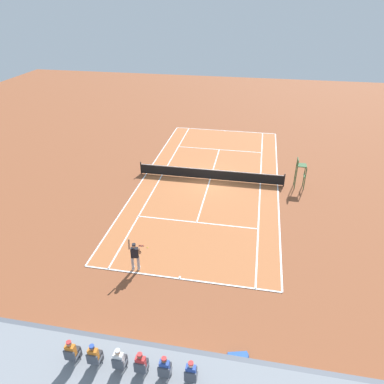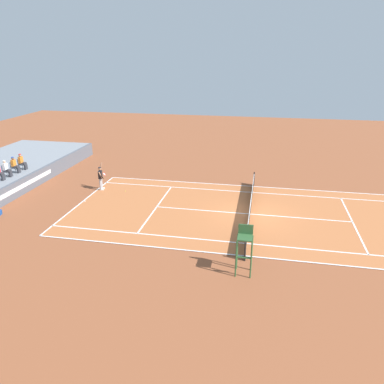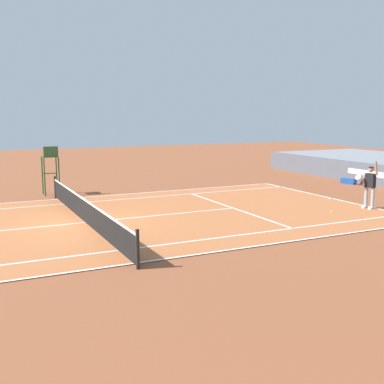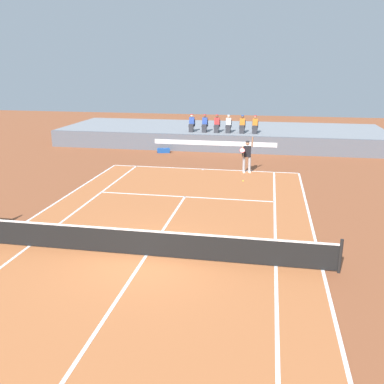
{
  "view_description": "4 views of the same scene",
  "coord_description": "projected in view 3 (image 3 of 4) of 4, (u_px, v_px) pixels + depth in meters",
  "views": [
    {
      "loc": [
        -3.37,
        26.13,
        13.78
      ],
      "look_at": [
        0.76,
        4.06,
        1.0
      ],
      "focal_mm": 33.51,
      "sensor_mm": 36.0,
      "label": 1
    },
    {
      "loc": [
        -22.73,
        -0.53,
        10.03
      ],
      "look_at": [
        0.76,
        4.06,
        1.0
      ],
      "focal_mm": 34.72,
      "sensor_mm": 36.0,
      "label": 2
    },
    {
      "loc": [
        17.45,
        -3.97,
        4.02
      ],
      "look_at": [
        0.76,
        4.06,
        1.0
      ],
      "focal_mm": 44.97,
      "sensor_mm": 36.0,
      "label": 3
    },
    {
      "loc": [
        3.67,
        -11.75,
        5.92
      ],
      "look_at": [
        0.76,
        4.06,
        1.0
      ],
      "focal_mm": 39.06,
      "sensor_mm": 36.0,
      "label": 4
    }
  ],
  "objects": [
    {
      "name": "equipment_bag",
      "position": [
        348.0,
        181.0,
        27.88
      ],
      "size": [
        0.95,
        0.53,
        0.32
      ],
      "color": "#194799",
      "rests_on": "ground"
    },
    {
      "name": "net",
      "position": [
        84.0,
        209.0,
        17.78
      ],
      "size": [
        11.98,
        0.1,
        1.07
      ],
      "color": "black",
      "rests_on": "ground"
    },
    {
      "name": "tennis_player",
      "position": [
        370.0,
        186.0,
        20.41
      ],
      "size": [
        0.75,
        0.73,
        2.08
      ],
      "color": "#9E9EA3",
      "rests_on": "ground"
    },
    {
      "name": "umpire_chair",
      "position": [
        50.0,
        164.0,
        23.86
      ],
      "size": [
        0.77,
        0.77,
        2.44
      ],
      "color": "#2D562D",
      "rests_on": "ground"
    },
    {
      "name": "court",
      "position": [
        85.0,
        223.0,
        17.86
      ],
      "size": [
        11.08,
        23.88,
        0.03
      ],
      "color": "#B76638",
      "rests_on": "ground"
    },
    {
      "name": "tennis_ball",
      "position": [
        332.0,
        212.0,
        19.77
      ],
      "size": [
        0.07,
        0.07,
        0.07
      ],
      "primitive_type": "sphere",
      "color": "#D1E533",
      "rests_on": "ground"
    },
    {
      "name": "ground_plane",
      "position": [
        85.0,
        223.0,
        17.86
      ],
      "size": [
        80.0,
        80.0,
        0.0
      ],
      "primitive_type": "plane",
      "color": "brown"
    }
  ]
}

